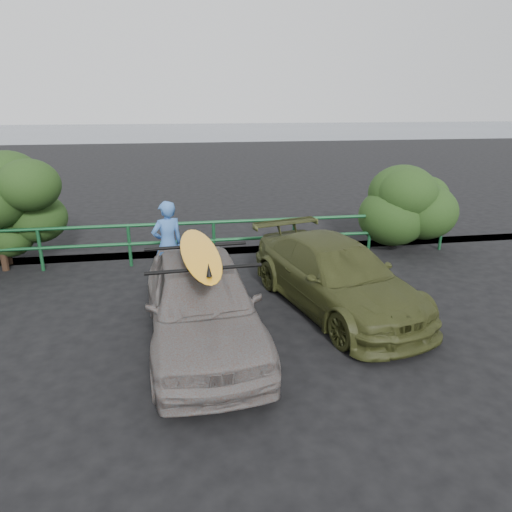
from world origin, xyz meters
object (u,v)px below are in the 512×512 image
Objects in this scene: guardrail at (172,243)px; sedan at (202,302)px; surfboard at (200,253)px; olive_vehicle at (336,276)px; man at (168,244)px.

guardrail is 4.01m from sedan.
sedan is 1.57× the size of surfboard.
surfboard reaches higher than sedan.
man is at bearing 138.06° from olive_vehicle.
olive_vehicle is 2.88m from surfboard.
sedan is 0.97× the size of olive_vehicle.
guardrail is at bearing 121.03° from olive_vehicle.
man is at bearing 98.70° from sedan.
guardrail is 5.13× the size of surfboard.
sedan is at bearing 0.00° from surfboard.
olive_vehicle is at bearing 17.18° from sedan.
olive_vehicle is (2.56, 0.98, -0.09)m from sedan.
guardrail is at bearing 93.66° from surfboard.
olive_vehicle is 2.39× the size of man.
olive_vehicle is 3.53m from man.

